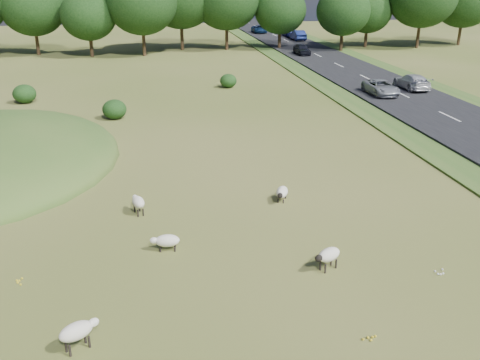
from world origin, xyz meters
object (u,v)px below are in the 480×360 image
at_px(car_6, 302,49).
at_px(car_7, 412,81).
at_px(sheep_1, 77,331).
at_px(sheep_2, 328,255).
at_px(car_1, 290,33).
at_px(car_0, 259,29).
at_px(sheep_3, 282,192).
at_px(sheep_4, 138,202).
at_px(sheep_0, 166,241).
at_px(car_5, 298,35).
at_px(car_4, 381,87).

distance_m(car_6, car_7, 23.25).
height_order(sheep_1, car_6, car_6).
distance_m(sheep_2, car_1, 74.24).
bearing_deg(car_0, sheep_1, -105.47).
relative_size(sheep_3, sheep_4, 1.05).
bearing_deg(sheep_3, car_1, -170.97).
relative_size(sheep_3, car_1, 0.28).
bearing_deg(sheep_0, sheep_2, 161.61).
relative_size(car_0, car_1, 1.04).
bearing_deg(sheep_4, car_5, -38.10).
xyz_separation_m(sheep_1, car_6, (22.66, 54.94, 0.29)).
bearing_deg(sheep_4, car_6, -40.65).
xyz_separation_m(sheep_2, car_7, (17.85, 28.98, 0.32)).
bearing_deg(sheep_0, car_4, -123.75).
height_order(sheep_3, sheep_4, sheep_4).
bearing_deg(sheep_0, car_5, -105.03).
relative_size(sheep_0, car_7, 0.25).
bearing_deg(car_4, sheep_0, -128.79).
relative_size(sheep_2, car_6, 0.31).
distance_m(sheep_0, car_6, 53.24).
bearing_deg(sheep_3, car_4, 169.99).
relative_size(car_0, car_5, 1.01).
height_order(sheep_1, car_0, car_0).
distance_m(sheep_4, car_6, 50.29).
bearing_deg(car_4, car_7, 25.00).
relative_size(sheep_2, car_1, 0.27).
xyz_separation_m(sheep_1, car_4, (22.66, 30.23, 0.25)).
height_order(sheep_3, car_5, car_5).
distance_m(sheep_0, car_1, 73.46).
xyz_separation_m(car_0, car_1, (3.80, -6.78, 0.00)).
bearing_deg(sheep_4, sheep_1, 153.45).
height_order(car_0, car_7, car_7).
bearing_deg(car_5, sheep_2, 75.13).
bearing_deg(sheep_4, car_4, -60.94).
xyz_separation_m(sheep_3, car_0, (14.16, 72.34, 0.45)).
distance_m(car_0, car_5, 12.21).
height_order(sheep_0, car_1, car_1).
distance_m(sheep_0, sheep_2, 6.32).
bearing_deg(car_1, car_7, 90.00).
height_order(sheep_0, sheep_4, sheep_4).
relative_size(sheep_4, car_4, 0.27).
bearing_deg(sheep_3, car_5, -172.13).
height_order(sheep_2, car_6, car_6).
bearing_deg(sheep_4, car_7, -63.40).
height_order(sheep_0, sheep_2, sheep_2).
height_order(sheep_3, car_7, car_7).
height_order(sheep_1, car_4, car_4).
distance_m(sheep_0, car_0, 78.86).
bearing_deg(car_4, sheep_3, -124.35).
bearing_deg(sheep_1, sheep_3, 16.74).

